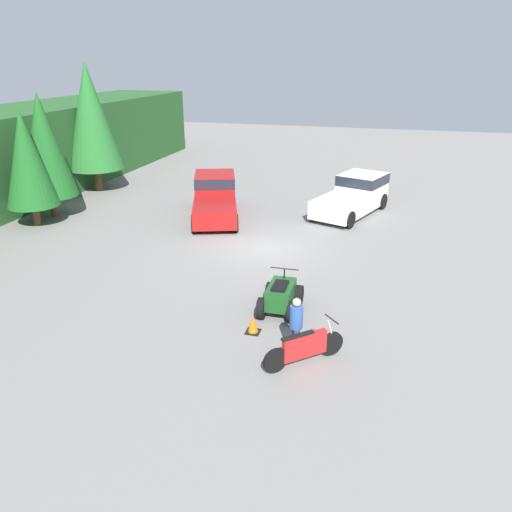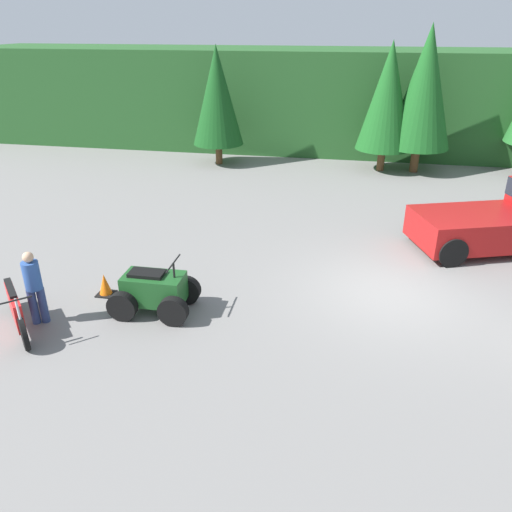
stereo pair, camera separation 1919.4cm
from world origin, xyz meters
TOP-DOWN VIEW (x-y plane):
  - ground_plane at (0.00, 0.00)m, footprint 80.00×80.00m
  - hillside_backdrop at (0.00, 16.00)m, footprint 44.00×6.00m
  - tree_left at (-7.29, 11.20)m, footprint 2.30×2.30m
  - tree_mid_left at (0.13, 11.43)m, footprint 2.40×2.40m
  - tree_mid_right at (1.59, 11.52)m, footprint 2.68×2.68m
  - dirt_bike at (-8.02, -3.15)m, footprint 1.74×1.86m
  - quad_atv at (-5.34, -1.90)m, footprint 1.88×1.21m
  - rider_person at (-7.69, -2.84)m, footprint 0.48×0.48m
  - traffic_cone at (-6.84, -1.40)m, footprint 0.42×0.42m

SIDE VIEW (x-z plane):
  - ground_plane at x=0.00m, z-range 0.00..0.00m
  - traffic_cone at x=-6.84m, z-range -0.02..0.53m
  - dirt_bike at x=-8.02m, z-range -0.09..1.04m
  - quad_atv at x=-5.34m, z-range -0.14..1.16m
  - rider_person at x=-7.69m, z-range 0.07..1.80m
  - hillside_backdrop at x=0.00m, z-range 0.00..4.85m
  - tree_left at x=-7.29m, z-range 0.46..5.69m
  - tree_mid_left at x=0.13m, z-range 0.48..5.93m
  - tree_mid_right at x=1.59m, z-range 0.54..6.62m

